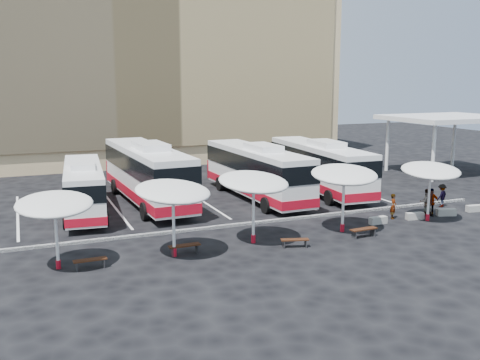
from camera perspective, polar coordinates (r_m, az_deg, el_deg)
name	(u,v)px	position (r m, az deg, el deg)	size (l,w,h in m)	color
ground	(244,228)	(30.79, 0.43, -5.11)	(120.00, 120.00, 0.00)	black
sandstone_building	(128,40)	(60.43, -11.85, 14.46)	(42.00, 18.25, 29.60)	tan
service_canopy	(446,119)	(51.66, 21.16, 6.04)	(10.00, 8.00, 5.20)	white
curb_divider	(241,224)	(31.22, 0.07, -4.75)	(34.00, 0.25, 0.15)	black
bay_lines	(200,199)	(38.06, -4.29, -2.08)	(24.15, 12.00, 0.01)	white
bus_0	(84,186)	(35.18, -16.35, -0.64)	(3.31, 10.94, 3.42)	white
bus_1	(147,172)	(37.02, -9.91, 0.89)	(3.59, 13.65, 4.30)	white
bus_2	(256,170)	(37.93, 1.74, 1.06)	(3.20, 12.72, 4.02)	white
bus_3	(319,165)	(40.58, 8.43, 1.57)	(3.55, 12.77, 4.01)	white
sunshade_0	(54,204)	(24.87, -19.18, -2.48)	(3.45, 3.49, 3.49)	white
sunshade_1	(173,192)	(25.31, -7.17, -1.26)	(4.67, 4.70, 3.74)	white
sunshade_2	(254,182)	(27.27, 1.46, -0.24)	(4.35, 4.39, 3.78)	white
sunshade_3	(344,175)	(29.88, 11.05, 0.56)	(4.56, 4.59, 3.80)	white
sunshade_4	(431,171)	(33.65, 19.67, 0.93)	(4.43, 4.46, 3.59)	white
wood_bench_0	(90,261)	(25.12, -15.69, -8.37)	(1.48, 0.42, 0.45)	black
wood_bench_1	(185,247)	(26.27, -5.94, -7.12)	(1.56, 0.43, 0.48)	black
wood_bench_2	(295,241)	(27.32, 5.86, -6.50)	(1.47, 0.77, 0.44)	black
wood_bench_3	(364,230)	(29.65, 13.05, -5.27)	(1.60, 0.52, 0.48)	black
conc_bench_0	(378,220)	(32.60, 14.52, -4.18)	(1.12, 0.37, 0.42)	gray
conc_bench_1	(415,216)	(34.26, 18.15, -3.67)	(1.11, 0.37, 0.41)	gray
conc_bench_2	(446,212)	(35.81, 21.14, -3.23)	(1.18, 0.39, 0.44)	gray
conc_bench_3	(474,208)	(37.64, 23.73, -2.78)	(1.11, 0.37, 0.42)	gray
passenger_0	(393,206)	(33.91, 16.06, -2.71)	(0.56, 0.37, 1.55)	black
passenger_1	(427,202)	(35.29, 19.29, -2.26)	(0.83, 0.64, 1.70)	black
passenger_2	(431,202)	(35.32, 19.68, -2.23)	(1.02, 0.43, 1.75)	black
passenger_3	(442,196)	(38.04, 20.70, -1.56)	(1.00, 0.58, 1.55)	black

